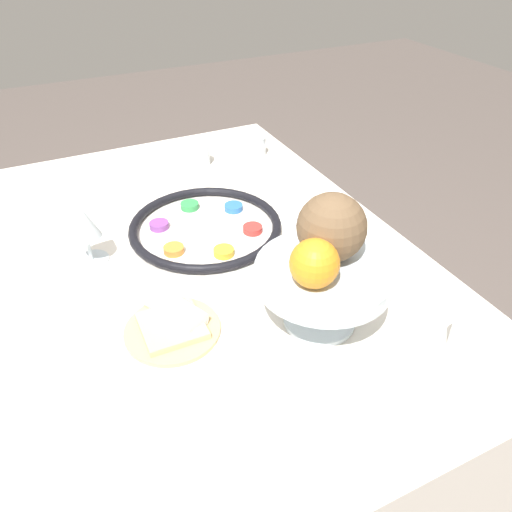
{
  "coord_description": "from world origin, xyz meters",
  "views": [
    {
      "loc": [
        0.82,
        -0.26,
        1.35
      ],
      "look_at": [
        0.11,
        0.08,
        0.78
      ],
      "focal_mm": 35.0,
      "sensor_mm": 36.0,
      "label": 1
    }
  ],
  "objects_px": {
    "fruit_stand": "(323,279)",
    "bread_plate": "(172,328)",
    "wine_glass": "(83,224)",
    "cup_mid": "(198,155)",
    "coconut": "(332,227)",
    "cup_far": "(255,146)",
    "cup_near": "(470,337)",
    "seder_plate": "(206,228)",
    "napkin_roll": "(161,300)",
    "orange_fruit": "(314,263)"
  },
  "relations": [
    {
      "from": "fruit_stand",
      "to": "bread_plate",
      "type": "height_order",
      "value": "fruit_stand"
    },
    {
      "from": "wine_glass",
      "to": "cup_mid",
      "type": "xyz_separation_m",
      "value": [
        -0.33,
        0.36,
        -0.06
      ]
    },
    {
      "from": "bread_plate",
      "to": "cup_mid",
      "type": "bearing_deg",
      "value": 155.69
    },
    {
      "from": "coconut",
      "to": "cup_mid",
      "type": "bearing_deg",
      "value": 179.29
    },
    {
      "from": "cup_mid",
      "to": "cup_far",
      "type": "distance_m",
      "value": 0.17
    },
    {
      "from": "cup_near",
      "to": "cup_far",
      "type": "xyz_separation_m",
      "value": [
        -0.84,
        0.01,
        0.0
      ]
    },
    {
      "from": "fruit_stand",
      "to": "cup_mid",
      "type": "height_order",
      "value": "fruit_stand"
    },
    {
      "from": "wine_glass",
      "to": "fruit_stand",
      "type": "distance_m",
      "value": 0.48
    },
    {
      "from": "cup_mid",
      "to": "cup_far",
      "type": "relative_size",
      "value": 1.0
    },
    {
      "from": "seder_plate",
      "to": "fruit_stand",
      "type": "xyz_separation_m",
      "value": [
        0.35,
        0.08,
        0.08
      ]
    },
    {
      "from": "seder_plate",
      "to": "bread_plate",
      "type": "bearing_deg",
      "value": -31.75
    },
    {
      "from": "wine_glass",
      "to": "seder_plate",
      "type": "bearing_deg",
      "value": 88.39
    },
    {
      "from": "wine_glass",
      "to": "napkin_roll",
      "type": "xyz_separation_m",
      "value": [
        0.21,
        0.08,
        -0.07
      ]
    },
    {
      "from": "coconut",
      "to": "bread_plate",
      "type": "distance_m",
      "value": 0.32
    },
    {
      "from": "wine_glass",
      "to": "cup_near",
      "type": "relative_size",
      "value": 2.06
    },
    {
      "from": "orange_fruit",
      "to": "cup_far",
      "type": "xyz_separation_m",
      "value": [
        -0.7,
        0.24,
        -0.13
      ]
    },
    {
      "from": "napkin_roll",
      "to": "cup_near",
      "type": "relative_size",
      "value": 3.09
    },
    {
      "from": "fruit_stand",
      "to": "cup_near",
      "type": "relative_size",
      "value": 3.61
    },
    {
      "from": "bread_plate",
      "to": "cup_near",
      "type": "bearing_deg",
      "value": 59.47
    },
    {
      "from": "bread_plate",
      "to": "napkin_roll",
      "type": "relative_size",
      "value": 0.84
    },
    {
      "from": "seder_plate",
      "to": "orange_fruit",
      "type": "height_order",
      "value": "orange_fruit"
    },
    {
      "from": "coconut",
      "to": "cup_near",
      "type": "xyz_separation_m",
      "value": [
        0.19,
        0.16,
        -0.15
      ]
    },
    {
      "from": "fruit_stand",
      "to": "cup_mid",
      "type": "relative_size",
      "value": 3.61
    },
    {
      "from": "seder_plate",
      "to": "wine_glass",
      "type": "distance_m",
      "value": 0.26
    },
    {
      "from": "seder_plate",
      "to": "cup_mid",
      "type": "height_order",
      "value": "cup_mid"
    },
    {
      "from": "bread_plate",
      "to": "cup_near",
      "type": "distance_m",
      "value": 0.49
    },
    {
      "from": "napkin_roll",
      "to": "fruit_stand",
      "type": "bearing_deg",
      "value": 58.31
    },
    {
      "from": "seder_plate",
      "to": "orange_fruit",
      "type": "distance_m",
      "value": 0.41
    },
    {
      "from": "fruit_stand",
      "to": "cup_far",
      "type": "distance_m",
      "value": 0.71
    },
    {
      "from": "fruit_stand",
      "to": "orange_fruit",
      "type": "relative_size",
      "value": 2.95
    },
    {
      "from": "seder_plate",
      "to": "cup_near",
      "type": "distance_m",
      "value": 0.57
    },
    {
      "from": "cup_mid",
      "to": "cup_far",
      "type": "xyz_separation_m",
      "value": [
        0.01,
        0.17,
        0.0
      ]
    },
    {
      "from": "orange_fruit",
      "to": "bread_plate",
      "type": "bearing_deg",
      "value": -119.78
    },
    {
      "from": "napkin_roll",
      "to": "cup_near",
      "type": "distance_m",
      "value": 0.53
    },
    {
      "from": "fruit_stand",
      "to": "coconut",
      "type": "height_order",
      "value": "coconut"
    },
    {
      "from": "cup_near",
      "to": "bread_plate",
      "type": "bearing_deg",
      "value": -120.53
    },
    {
      "from": "bread_plate",
      "to": "cup_mid",
      "type": "height_order",
      "value": "cup_mid"
    },
    {
      "from": "napkin_roll",
      "to": "coconut",
      "type": "bearing_deg",
      "value": 64.32
    },
    {
      "from": "wine_glass",
      "to": "cup_mid",
      "type": "distance_m",
      "value": 0.49
    },
    {
      "from": "seder_plate",
      "to": "wine_glass",
      "type": "xyz_separation_m",
      "value": [
        -0.01,
        -0.25,
        0.07
      ]
    },
    {
      "from": "napkin_roll",
      "to": "cup_mid",
      "type": "xyz_separation_m",
      "value": [
        -0.54,
        0.27,
        0.0
      ]
    },
    {
      "from": "fruit_stand",
      "to": "seder_plate",
      "type": "bearing_deg",
      "value": -167.38
    },
    {
      "from": "seder_plate",
      "to": "cup_near",
      "type": "bearing_deg",
      "value": 27.08
    },
    {
      "from": "napkin_roll",
      "to": "cup_far",
      "type": "bearing_deg",
      "value": 140.25
    },
    {
      "from": "seder_plate",
      "to": "napkin_roll",
      "type": "xyz_separation_m",
      "value": [
        0.2,
        -0.16,
        0.01
      ]
    },
    {
      "from": "fruit_stand",
      "to": "bread_plate",
      "type": "relative_size",
      "value": 1.38
    },
    {
      "from": "fruit_stand",
      "to": "napkin_roll",
      "type": "xyz_separation_m",
      "value": [
        -0.15,
        -0.24,
        -0.07
      ]
    },
    {
      "from": "fruit_stand",
      "to": "cup_near",
      "type": "height_order",
      "value": "fruit_stand"
    },
    {
      "from": "seder_plate",
      "to": "cup_far",
      "type": "distance_m",
      "value": 0.43
    },
    {
      "from": "seder_plate",
      "to": "cup_mid",
      "type": "xyz_separation_m",
      "value": [
        -0.34,
        0.11,
        0.01
      ]
    }
  ]
}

